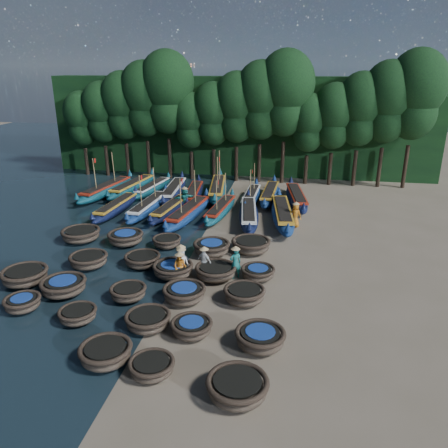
% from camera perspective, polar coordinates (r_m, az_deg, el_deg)
% --- Properties ---
extents(ground, '(120.00, 120.00, 0.00)m').
position_cam_1_polar(ground, '(26.06, -4.91, -5.13)').
color(ground, '#7B6C5A').
rests_on(ground, ground).
extents(foliage_wall, '(40.00, 3.00, 10.00)m').
position_cam_1_polar(foliage_wall, '(47.09, 2.15, 12.64)').
color(foliage_wall, black).
rests_on(foliage_wall, ground).
extents(coracle_2, '(2.34, 2.34, 0.78)m').
position_cam_1_polar(coracle_2, '(18.40, -15.19, -15.96)').
color(coracle_2, brown).
rests_on(coracle_2, ground).
extents(coracle_3, '(1.91, 1.91, 0.63)m').
position_cam_1_polar(coracle_3, '(17.50, -9.43, -17.90)').
color(coracle_3, brown).
rests_on(coracle_3, ground).
extents(coracle_4, '(2.63, 2.63, 0.78)m').
position_cam_1_polar(coracle_4, '(16.30, 1.76, -20.52)').
color(coracle_4, brown).
rests_on(coracle_4, ground).
extents(coracle_5, '(2.02, 2.02, 0.69)m').
position_cam_1_polar(coracle_5, '(23.19, -24.83, -9.33)').
color(coracle_5, brown).
rests_on(coracle_5, ground).
extents(coracle_6, '(1.79, 1.79, 0.64)m').
position_cam_1_polar(coracle_6, '(21.36, -18.56, -11.13)').
color(coracle_6, brown).
rests_on(coracle_6, ground).
extents(coracle_7, '(2.36, 2.36, 0.73)m').
position_cam_1_polar(coracle_7, '(20.09, -9.91, -12.24)').
color(coracle_7, brown).
rests_on(coracle_7, ground).
extents(coracle_8, '(2.10, 2.10, 0.69)m').
position_cam_1_polar(coracle_8, '(19.41, -4.25, -13.29)').
color(coracle_8, brown).
rests_on(coracle_8, ground).
extents(coracle_9, '(2.30, 2.30, 0.79)m').
position_cam_1_polar(coracle_9, '(18.67, 4.74, -14.59)').
color(coracle_9, brown).
rests_on(coracle_9, ground).
extents(coracle_10, '(2.89, 2.89, 0.85)m').
position_cam_1_polar(coracle_10, '(25.73, -24.57, -6.15)').
color(coracle_10, brown).
rests_on(coracle_10, ground).
extents(coracle_11, '(2.32, 2.32, 0.81)m').
position_cam_1_polar(coracle_11, '(23.89, -20.22, -7.60)').
color(coracle_11, brown).
rests_on(coracle_11, ground).
extents(coracle_12, '(2.18, 2.18, 0.72)m').
position_cam_1_polar(coracle_12, '(22.49, -12.40, -8.70)').
color(coracle_12, brown).
rests_on(coracle_12, ground).
extents(coracle_13, '(2.34, 2.34, 0.77)m').
position_cam_1_polar(coracle_13, '(21.94, -5.22, -8.96)').
color(coracle_13, brown).
rests_on(coracle_13, ground).
extents(coracle_14, '(2.14, 2.14, 0.77)m').
position_cam_1_polar(coracle_14, '(21.78, 2.67, -9.14)').
color(coracle_14, brown).
rests_on(coracle_14, ground).
extents(coracle_15, '(2.67, 2.67, 0.79)m').
position_cam_1_polar(coracle_15, '(26.51, -17.27, -4.50)').
color(coracle_15, brown).
rests_on(coracle_15, ground).
extents(coracle_16, '(2.61, 2.61, 0.74)m').
position_cam_1_polar(coracle_16, '(25.86, -10.60, -4.59)').
color(coracle_16, brown).
rests_on(coracle_16, ground).
extents(coracle_17, '(2.58, 2.58, 0.76)m').
position_cam_1_polar(coracle_17, '(24.40, -6.67, -5.88)').
color(coracle_17, brown).
rests_on(coracle_17, ground).
extents(coracle_18, '(2.28, 2.28, 0.77)m').
position_cam_1_polar(coracle_18, '(24.00, -1.09, -6.20)').
color(coracle_18, brown).
rests_on(coracle_18, ground).
extents(coracle_19, '(1.90, 1.90, 0.67)m').
position_cam_1_polar(coracle_19, '(24.09, 4.46, -6.30)').
color(coracle_19, brown).
rests_on(coracle_19, ground).
extents(coracle_20, '(3.05, 3.05, 0.84)m').
position_cam_1_polar(coracle_20, '(30.49, -18.19, -1.30)').
color(coracle_20, brown).
rests_on(coracle_20, ground).
extents(coracle_21, '(2.34, 2.34, 0.83)m').
position_cam_1_polar(coracle_21, '(29.16, -12.74, -1.74)').
color(coracle_21, brown).
rests_on(coracle_21, ground).
extents(coracle_22, '(2.03, 2.03, 0.70)m').
position_cam_1_polar(coracle_22, '(28.26, -7.48, -2.28)').
color(coracle_22, brown).
rests_on(coracle_22, ground).
extents(coracle_23, '(2.30, 2.30, 0.84)m').
position_cam_1_polar(coracle_23, '(26.90, -1.63, -3.09)').
color(coracle_23, brown).
rests_on(coracle_23, ground).
extents(coracle_24, '(2.46, 2.46, 0.84)m').
position_cam_1_polar(coracle_24, '(27.33, 3.53, -2.76)').
color(coracle_24, brown).
rests_on(coracle_24, ground).
extents(long_boat_2, '(1.87, 7.66, 1.35)m').
position_cam_1_polar(long_boat_2, '(35.45, -13.89, 2.15)').
color(long_boat_2, '#10163C').
rests_on(long_boat_2, ground).
extents(long_boat_3, '(1.97, 8.11, 3.45)m').
position_cam_1_polar(long_boat_3, '(34.99, -9.83, 2.27)').
color(long_boat_3, navy).
rests_on(long_boat_3, ground).
extents(long_boat_4, '(2.21, 7.36, 1.30)m').
position_cam_1_polar(long_boat_4, '(34.31, -7.01, 1.97)').
color(long_boat_4, '#10163C').
rests_on(long_boat_4, ground).
extents(long_boat_5, '(2.63, 8.42, 3.61)m').
position_cam_1_polar(long_boat_5, '(33.04, -4.70, 1.48)').
color(long_boat_5, navy).
rests_on(long_boat_5, ground).
extents(long_boat_6, '(2.07, 7.47, 3.19)m').
position_cam_1_polar(long_boat_6, '(33.85, -0.45, 1.89)').
color(long_boat_6, '#0F4A59').
rests_on(long_boat_6, ground).
extents(long_boat_7, '(2.43, 8.21, 1.45)m').
position_cam_1_polar(long_boat_7, '(32.66, 3.25, 1.26)').
color(long_boat_7, '#10163C').
rests_on(long_boat_7, ground).
extents(long_boat_8, '(2.60, 8.88, 1.57)m').
position_cam_1_polar(long_boat_8, '(32.79, 7.66, 1.27)').
color(long_boat_8, navy).
rests_on(long_boat_8, ground).
extents(long_boat_9, '(2.88, 8.69, 3.74)m').
position_cam_1_polar(long_boat_9, '(40.49, -15.13, 4.36)').
color(long_boat_9, '#0F4A59').
rests_on(long_boat_9, ground).
extents(long_boat_10, '(2.71, 8.34, 1.48)m').
position_cam_1_polar(long_boat_10, '(40.94, -11.91, 4.76)').
color(long_boat_10, '#0F4A59').
rests_on(long_boat_10, ground).
extents(long_boat_11, '(2.35, 7.23, 1.29)m').
position_cam_1_polar(long_boat_11, '(40.53, -9.34, 4.66)').
color(long_boat_11, '#0F4A59').
rests_on(long_boat_11, ground).
extents(long_boat_12, '(2.06, 8.52, 1.50)m').
position_cam_1_polar(long_boat_12, '(38.98, -6.61, 4.31)').
color(long_boat_12, '#10163C').
rests_on(long_boat_12, ground).
extents(long_boat_13, '(2.07, 7.72, 1.37)m').
position_cam_1_polar(long_boat_13, '(38.18, -4.01, 3.98)').
color(long_boat_13, '#10163C').
rests_on(long_boat_13, ground).
extents(long_boat_14, '(2.67, 8.99, 3.85)m').
position_cam_1_polar(long_boat_14, '(39.25, -0.84, 4.61)').
color(long_boat_14, '#0F4A59').
rests_on(long_boat_14, ground).
extents(long_boat_15, '(1.49, 7.52, 3.19)m').
position_cam_1_polar(long_boat_15, '(37.23, 3.57, 3.55)').
color(long_boat_15, navy).
rests_on(long_boat_15, ground).
extents(long_boat_16, '(1.72, 7.92, 1.39)m').
position_cam_1_polar(long_boat_16, '(38.12, 5.99, 3.91)').
color(long_boat_16, navy).
rests_on(long_boat_16, ground).
extents(long_boat_17, '(2.61, 8.26, 1.47)m').
position_cam_1_polar(long_boat_17, '(37.30, 9.44, 3.43)').
color(long_boat_17, '#10163C').
rests_on(long_boat_17, ground).
extents(fisherman_0, '(0.83, 0.56, 1.85)m').
position_cam_1_polar(fisherman_0, '(24.22, -5.58, -4.87)').
color(fisherman_0, silver).
rests_on(fisherman_0, ground).
extents(fisherman_1, '(0.78, 0.70, 2.00)m').
position_cam_1_polar(fisherman_1, '(23.86, 1.50, -4.91)').
color(fisherman_1, '#1A6D65').
rests_on(fisherman_1, ground).
extents(fisherman_2, '(0.84, 0.70, 1.77)m').
position_cam_1_polar(fisherman_2, '(23.79, -5.77, -5.48)').
color(fisherman_2, '#C8721A').
rests_on(fisherman_2, ground).
extents(fisherman_3, '(1.20, 1.21, 1.88)m').
position_cam_1_polar(fisherman_3, '(24.48, -5.60, -4.61)').
color(fisherman_3, black).
rests_on(fisherman_3, ground).
extents(fisherman_4, '(0.98, 0.73, 1.75)m').
position_cam_1_polar(fisherman_4, '(24.40, -2.59, -4.69)').
color(fisherman_4, silver).
rests_on(fisherman_4, ground).
extents(fisherman_5, '(1.69, 1.39, 2.01)m').
position_cam_1_polar(fisherman_5, '(35.44, -5.14, 3.37)').
color(fisherman_5, '#1A6D65').
rests_on(fisherman_5, ground).
extents(fisherman_6, '(1.03, 0.89, 1.99)m').
position_cam_1_polar(fisherman_6, '(31.85, 9.32, 1.27)').
color(fisherman_6, '#C8721A').
rests_on(fisherman_6, ground).
extents(tree_0, '(3.68, 3.68, 8.68)m').
position_cam_1_polar(tree_0, '(48.44, -18.07, 13.07)').
color(tree_0, black).
rests_on(tree_0, ground).
extents(tree_1, '(4.09, 4.09, 9.65)m').
position_cam_1_polar(tree_1, '(47.37, -15.61, 13.99)').
color(tree_1, black).
rests_on(tree_1, ground).
extents(tree_2, '(4.51, 4.51, 10.63)m').
position_cam_1_polar(tree_2, '(46.39, -13.03, 14.94)').
color(tree_2, black).
rests_on(tree_2, ground).
extents(tree_3, '(4.92, 4.92, 11.60)m').
position_cam_1_polar(tree_3, '(45.52, -10.31, 15.88)').
color(tree_3, black).
rests_on(tree_3, ground).
extents(tree_4, '(5.34, 5.34, 12.58)m').
position_cam_1_polar(tree_4, '(44.77, -7.47, 16.83)').
color(tree_4, black).
rests_on(tree_4, ground).
extents(tree_5, '(3.68, 3.68, 8.68)m').
position_cam_1_polar(tree_5, '(44.38, -4.39, 13.41)').
color(tree_5, black).
rests_on(tree_5, ground).
extents(tree_6, '(4.09, 4.09, 9.65)m').
position_cam_1_polar(tree_6, '(43.82, -1.39, 14.26)').
color(tree_6, black).
rests_on(tree_6, ground).
extents(tree_7, '(4.51, 4.51, 10.63)m').
position_cam_1_polar(tree_7, '(43.38, 1.69, 15.10)').
color(tree_7, black).
rests_on(tree_7, ground).
extents(tree_8, '(4.92, 4.92, 11.60)m').
position_cam_1_polar(tree_8, '(43.06, 4.85, 15.90)').
color(tree_8, black).
rests_on(tree_8, ground).
extents(tree_9, '(5.34, 5.34, 12.58)m').
position_cam_1_polar(tree_9, '(42.88, 8.07, 16.67)').
color(tree_9, black).
rests_on(tree_9, ground).
extents(tree_10, '(3.68, 3.68, 8.68)m').
position_cam_1_polar(tree_10, '(43.10, 11.03, 12.91)').
color(tree_10, black).
rests_on(tree_10, ground).
extents(tree_11, '(4.09, 4.09, 9.65)m').
position_cam_1_polar(tree_11, '(43.13, 14.23, 13.59)').
color(tree_11, black).
rests_on(tree_11, ground).
extents(tree_12, '(4.51, 4.51, 10.63)m').
position_cam_1_polar(tree_12, '(43.30, 17.43, 14.22)').
color(tree_12, black).
rests_on(tree_12, ground).
extents(tree_13, '(4.92, 4.92, 11.60)m').
position_cam_1_polar(tree_13, '(43.60, 20.61, 14.80)').
color(tree_13, black).
rests_on(tree_13, ground).
extents(tree_14, '(5.34, 5.34, 12.58)m').
position_cam_1_polar(tree_14, '(44.03, 23.76, 15.33)').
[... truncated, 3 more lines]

